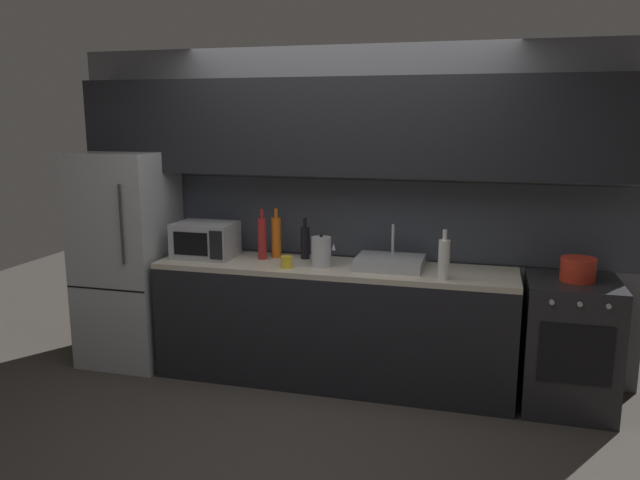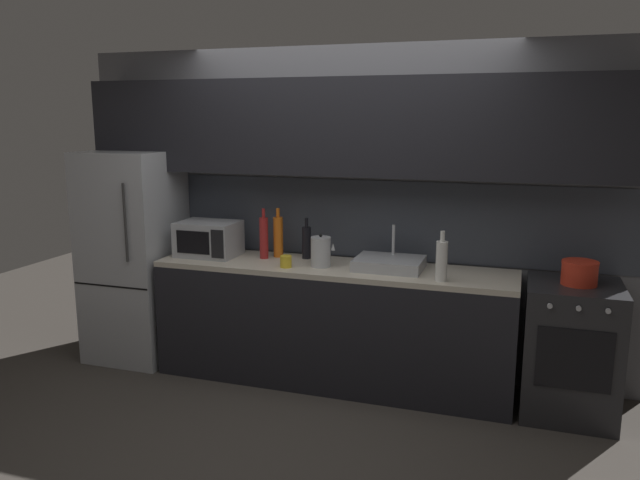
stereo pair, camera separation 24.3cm
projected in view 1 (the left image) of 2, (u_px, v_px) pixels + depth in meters
ground_plane at (297, 438)px, 3.89m from camera, size 10.00×10.00×0.00m
back_wall at (342, 174)px, 4.73m from camera, size 4.39×0.44×2.50m
counter_run at (332, 324)px, 4.66m from camera, size 2.65×0.60×0.90m
refrigerator at (128, 258)px, 5.02m from camera, size 0.68×0.69×1.71m
oven_range at (569, 345)px, 4.23m from camera, size 0.60×0.62×0.90m
microwave at (205, 240)px, 4.82m from camera, size 0.46×0.35×0.27m
sink_basin at (390, 262)px, 4.48m from camera, size 0.48×0.38×0.30m
kettle at (321, 252)px, 4.52m from camera, size 0.18×0.15×0.24m
wine_bottle_red at (262, 238)px, 4.75m from camera, size 0.07×0.07×0.39m
wine_bottle_dark at (305, 242)px, 4.77m from camera, size 0.07×0.07×0.31m
wine_bottle_orange at (276, 237)px, 4.81m from camera, size 0.08×0.08×0.38m
wine_bottle_white at (444, 259)px, 4.16m from camera, size 0.08×0.08×0.34m
mug_yellow at (286, 262)px, 4.49m from camera, size 0.08×0.08×0.09m
cooking_pot at (578, 269)px, 4.12m from camera, size 0.23×0.23×0.16m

